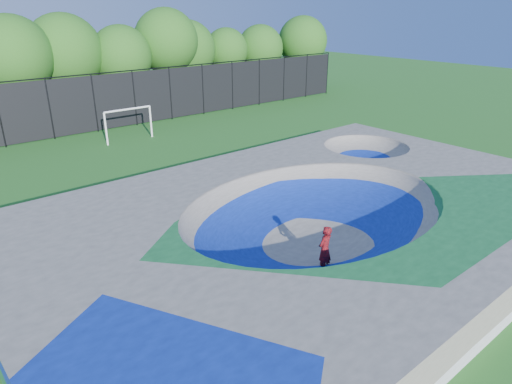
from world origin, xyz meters
The scene contains 7 objects.
ground centered at (0.00, 0.00, 0.00)m, with size 120.00×120.00×0.00m, color #1E5C19.
skate_deck centered at (0.00, 0.00, 0.75)m, with size 22.00×14.00×1.50m, color gray.
skater centered at (-1.51, -1.79, 0.83)m, with size 0.61×0.40×1.66m, color #B40E14.
skateboard centered at (-1.51, -1.79, 0.03)m, with size 0.78×0.22×0.05m, color black.
soccer_goal centered at (0.71, 17.31, 1.50)m, with size 3.27×0.12×2.16m.
fence centered at (0.00, 21.00, 2.10)m, with size 48.09×0.09×4.04m.
treeline centered at (0.83, 25.60, 4.94)m, with size 52.93×7.46×8.25m.
Camera 1 is at (-11.71, -10.43, 8.23)m, focal length 32.00 mm.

